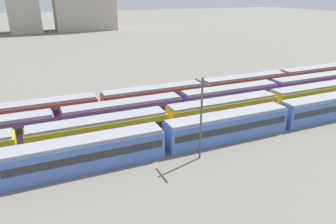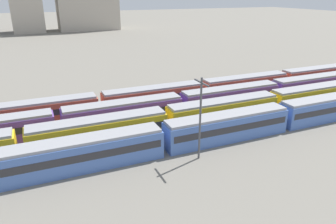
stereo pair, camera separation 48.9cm
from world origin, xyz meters
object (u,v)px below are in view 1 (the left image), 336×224
Objects in this scene: train_track_2 at (230,97)px; catenary_pole_0 at (201,115)px; train_track_3 at (154,97)px; train_track_0 at (163,138)px; train_track_1 at (223,111)px.

catenary_pole_0 reaches higher than train_track_2.
train_track_2 is at bearing -23.42° from train_track_3.
catenary_pole_0 is (-13.45, -13.55, 3.69)m from train_track_2.
train_track_3 is at bearing 72.66° from train_track_0.
train_track_3 is (-12.00, 5.20, 0.00)m from train_track_2.
train_track_1 is 12.68m from train_track_3.
train_track_1 is 1.00× the size of train_track_2.
train_track_0 is 0.80× the size of train_track_3.
train_track_0 and train_track_2 have the same top height.
train_track_1 is at bearing -132.39° from train_track_2.
train_track_3 is 19.16m from catenary_pole_0.
train_track_1 is 7.04m from train_track_2.
train_track_0 is at bearing -107.34° from train_track_3.
catenary_pole_0 is at bearing -94.40° from train_track_3.
train_track_0 and train_track_1 have the same top height.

